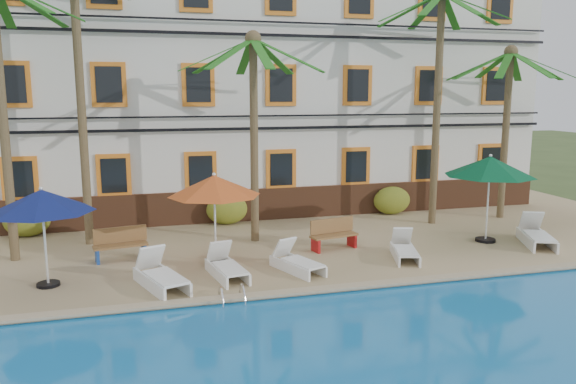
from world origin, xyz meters
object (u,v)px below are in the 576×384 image
object	(u,v)px
palm_d	(439,75)
bench_left	(120,243)
lounger_d	(297,261)
bench_right	(333,234)
palm_c	(254,105)
pool_ladder	(232,301)
umbrella_blue	(42,201)
lounger_c	(226,266)
umbrella_red	(214,186)
lounger_e	(405,249)
umbrella_green	(490,167)
lounger_b	(161,275)
palm_b	(78,59)
lounger_f	(536,235)
palm_e	(507,105)

from	to	relation	value
palm_d	bench_left	distance (m)	12.13
lounger_d	bench_right	size ratio (longest dim) A/B	1.19
palm_c	pool_ladder	bearing A→B (deg)	-107.69
umbrella_blue	lounger_c	xyz separation A→B (m)	(4.39, -0.47, -1.86)
umbrella_red	lounger_e	bearing A→B (deg)	-10.60
umbrella_green	lounger_b	xyz separation A→B (m)	(-10.32, -1.69, -2.12)
umbrella_red	bench_left	distance (m)	3.30
palm_c	pool_ladder	world-z (taller)	palm_c
palm_b	umbrella_red	xyz separation A→B (m)	(3.58, -3.08, -3.53)
palm_d	bench_right	distance (m)	7.14
lounger_b	palm_d	bearing A→B (deg)	24.14
lounger_f	palm_b	bearing A→B (deg)	164.32
umbrella_green	palm_d	bearing A→B (deg)	97.45
palm_b	lounger_c	size ratio (longest dim) A/B	4.68
palm_c	lounger_d	distance (m)	5.32
umbrella_blue	umbrella_green	xyz separation A→B (m)	(13.02, 0.84, 0.29)
lounger_d	bench_right	world-z (taller)	bench_right
lounger_d	lounger_e	world-z (taller)	lounger_d
lounger_c	pool_ladder	distance (m)	1.75
palm_e	lounger_b	bearing A→B (deg)	-160.32
palm_e	palm_d	bearing A→B (deg)	-176.56
umbrella_green	palm_e	bearing A→B (deg)	47.99
lounger_e	bench_left	bearing A→B (deg)	165.42
bench_left	palm_e	bearing A→B (deg)	7.81
lounger_f	lounger_b	bearing A→B (deg)	-175.46
lounger_d	umbrella_green	bearing A→B (deg)	11.15
bench_right	palm_b	bearing A→B (deg)	160.61
palm_e	umbrella_red	distance (m)	11.95
umbrella_blue	lounger_e	size ratio (longest dim) A/B	1.35
palm_d	umbrella_blue	bearing A→B (deg)	-164.05
lounger_c	lounger_f	world-z (taller)	lounger_f
palm_c	palm_e	bearing A→B (deg)	5.24
lounger_d	lounger_e	size ratio (longest dim) A/B	1.01
palm_b	lounger_b	distance (m)	7.47
umbrella_green	lounger_e	distance (m)	4.15
lounger_e	bench_left	distance (m)	8.20
umbrella_green	bench_left	bearing A→B (deg)	174.77
lounger_c	pool_ladder	world-z (taller)	lounger_c
palm_c	bench_left	distance (m)	5.79
palm_b	umbrella_red	bearing A→B (deg)	-40.70
pool_ladder	palm_e	bearing A→B (deg)	27.63
lounger_b	palm_c	bearing A→B (deg)	49.79
palm_d	palm_e	distance (m)	3.23
palm_c	palm_e	size ratio (longest dim) A/B	1.02
lounger_b	palm_b	bearing A→B (deg)	112.75
palm_d	umbrella_green	distance (m)	4.05
palm_c	palm_d	world-z (taller)	palm_d
pool_ladder	palm_c	bearing A→B (deg)	72.31
umbrella_green	lounger_d	xyz separation A→B (m)	(-6.73, -1.33, -2.16)
lounger_c	bench_right	world-z (taller)	bench_right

